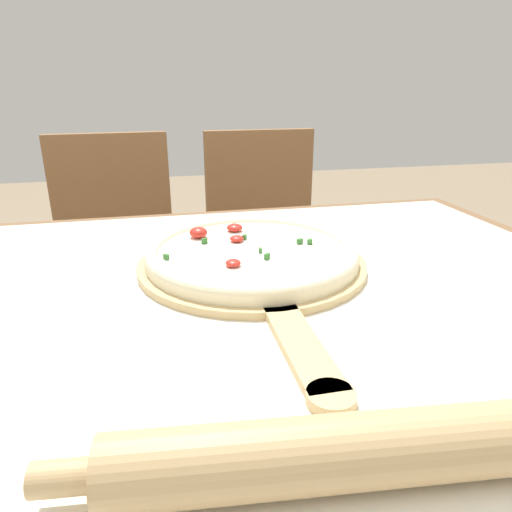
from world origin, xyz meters
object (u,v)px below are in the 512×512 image
object	(u,v)px
pizza	(252,253)
chair_right	(265,244)
rolling_pin	(362,450)
pizza_peel	(255,268)
chair_left	(118,255)

from	to	relation	value
pizza	chair_right	bearing A→B (deg)	74.50
pizza	rolling_pin	bearing A→B (deg)	-91.43
pizza_peel	pizza	distance (m)	0.03
pizza_peel	chair_left	bearing A→B (deg)	109.98
pizza_peel	chair_right	world-z (taller)	chair_right
chair_left	chair_right	xyz separation A→B (m)	(0.50, 0.00, 0.00)
pizza_peel	pizza	xyz separation A→B (m)	(-0.00, 0.02, 0.02)
pizza	chair_left	distance (m)	0.86
rolling_pin	chair_right	xyz separation A→B (m)	(0.22, 1.21, -0.27)
pizza_peel	chair_right	distance (m)	0.85
pizza_peel	chair_right	xyz separation A→B (m)	(0.21, 0.79, -0.24)
pizza	rolling_pin	world-z (taller)	rolling_pin
rolling_pin	pizza	bearing A→B (deg)	88.57
pizza	rolling_pin	size ratio (longest dim) A/B	0.73
rolling_pin	chair_right	size ratio (longest dim) A/B	0.53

